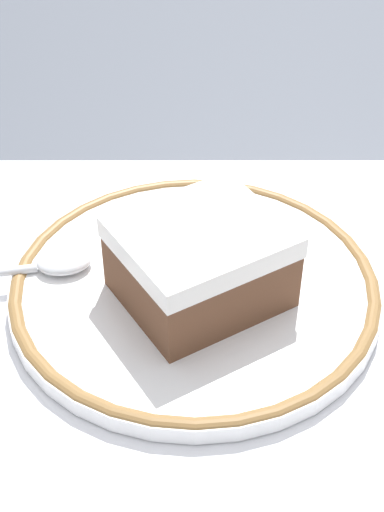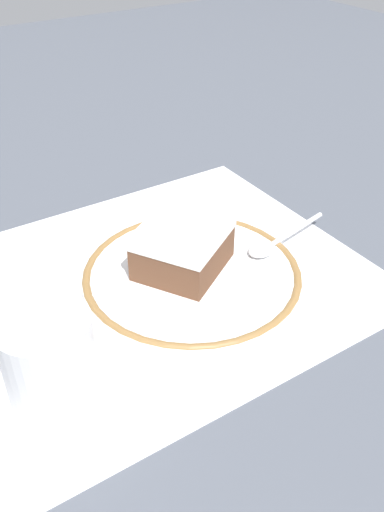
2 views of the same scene
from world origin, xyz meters
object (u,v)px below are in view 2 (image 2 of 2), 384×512
Objects in this scene: plate at (192,275)px; cup at (52,371)px; cake_slice at (183,247)px; spoon at (271,244)px.

cup is (0.18, 0.08, 0.03)m from plate.
spoon is at bearing 167.84° from cake_slice.
cake_slice reaches higher than plate.
plate is 2.54× the size of cup.
plate is at bearing -5.65° from spoon.
cup is at bearing 27.39° from cake_slice.
spoon is at bearing -165.94° from cup.
plate is 0.20m from cup.
spoon is 0.28m from cup.
cup is at bearing 14.06° from spoon.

